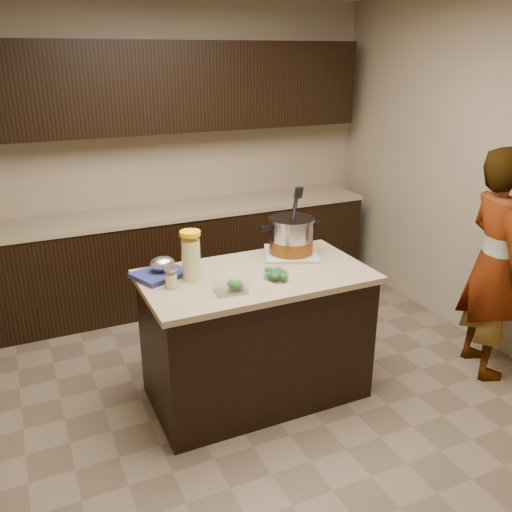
# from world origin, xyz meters

# --- Properties ---
(ground_plane) EXTENTS (4.00, 4.00, 0.00)m
(ground_plane) POSITION_xyz_m (0.00, 0.00, 0.00)
(ground_plane) COLOR brown
(ground_plane) RESTS_ON ground
(room_shell) EXTENTS (4.04, 4.04, 2.72)m
(room_shell) POSITION_xyz_m (0.00, 0.00, 1.71)
(room_shell) COLOR tan
(room_shell) RESTS_ON ground
(back_cabinets) EXTENTS (3.60, 0.63, 2.33)m
(back_cabinets) POSITION_xyz_m (0.00, 1.74, 0.94)
(back_cabinets) COLOR black
(back_cabinets) RESTS_ON ground
(island) EXTENTS (1.46, 0.81, 0.90)m
(island) POSITION_xyz_m (0.00, 0.00, 0.45)
(island) COLOR black
(island) RESTS_ON ground
(dish_towel) EXTENTS (0.47, 0.47, 0.02)m
(dish_towel) POSITION_xyz_m (0.36, 0.21, 0.91)
(dish_towel) COLOR #537B5C
(dish_towel) RESTS_ON island
(stock_pot) EXTENTS (0.45, 0.36, 0.45)m
(stock_pot) POSITION_xyz_m (0.36, 0.21, 1.03)
(stock_pot) COLOR #B7B7BC
(stock_pot) RESTS_ON dish_towel
(lemonade_pitcher) EXTENTS (0.16, 0.16, 0.31)m
(lemonade_pitcher) POSITION_xyz_m (-0.40, 0.08, 1.05)
(lemonade_pitcher) COLOR #D3CC81
(lemonade_pitcher) RESTS_ON island
(mason_jar) EXTENTS (0.11, 0.11, 0.13)m
(mason_jar) POSITION_xyz_m (-0.55, 0.02, 0.96)
(mason_jar) COLOR #D3CC81
(mason_jar) RESTS_ON island
(broccoli_tub_left) EXTENTS (0.14, 0.14, 0.06)m
(broccoli_tub_left) POSITION_xyz_m (0.08, -0.16, 0.93)
(broccoli_tub_left) COLOR silver
(broccoli_tub_left) RESTS_ON island
(broccoli_tub_right) EXTENTS (0.14, 0.14, 0.06)m
(broccoli_tub_right) POSITION_xyz_m (0.07, -0.11, 0.93)
(broccoli_tub_right) COLOR silver
(broccoli_tub_right) RESTS_ON island
(broccoli_tub_rect) EXTENTS (0.20, 0.16, 0.07)m
(broccoli_tub_rect) POSITION_xyz_m (-0.25, -0.19, 0.93)
(broccoli_tub_rect) COLOR silver
(broccoli_tub_rect) RESTS_ON island
(blue_tray) EXTENTS (0.38, 0.35, 0.12)m
(blue_tray) POSITION_xyz_m (-0.56, 0.21, 0.94)
(blue_tray) COLOR navy
(blue_tray) RESTS_ON island
(person) EXTENTS (0.57, 0.70, 1.66)m
(person) POSITION_xyz_m (1.67, -0.39, 0.83)
(person) COLOR gray
(person) RESTS_ON ground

